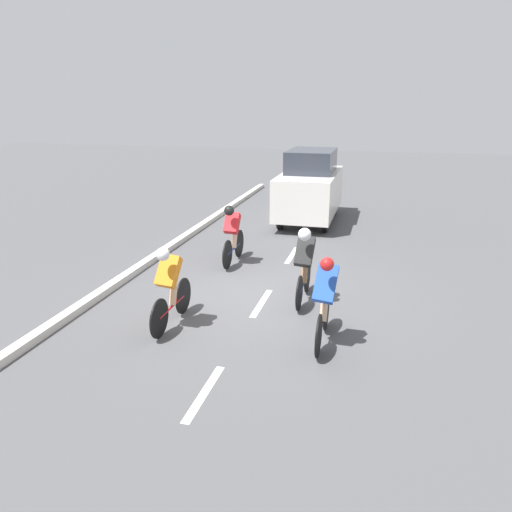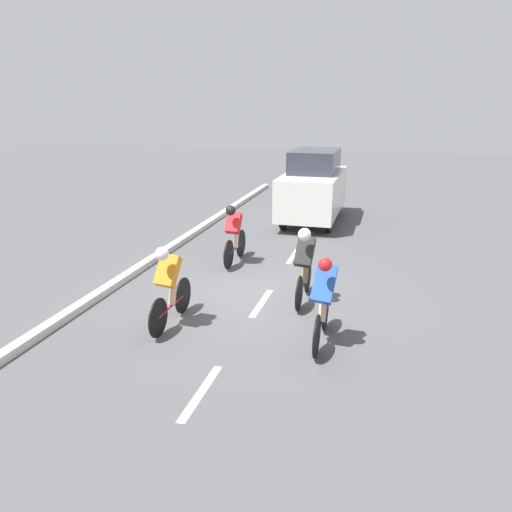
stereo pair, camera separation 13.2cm
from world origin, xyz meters
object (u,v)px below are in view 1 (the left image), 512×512
at_px(cyclist_blue, 325,298).
at_px(support_car, 310,187).
at_px(cyclist_orange, 169,284).
at_px(cyclist_red, 232,232).
at_px(cyclist_black, 304,262).

relative_size(cyclist_blue, support_car, 0.42).
height_order(cyclist_orange, support_car, support_car).
xyz_separation_m(cyclist_orange, cyclist_red, (-0.01, -3.58, -0.02)).
distance_m(cyclist_orange, cyclist_blue, 2.63).
bearing_deg(support_car, cyclist_red, 77.02).
xyz_separation_m(cyclist_orange, cyclist_blue, (-2.63, -0.00, 0.01)).
height_order(cyclist_black, support_car, support_car).
bearing_deg(cyclist_black, cyclist_orange, 38.96).
bearing_deg(cyclist_blue, cyclist_red, -53.79).
bearing_deg(cyclist_red, cyclist_black, 136.42).
bearing_deg(cyclist_orange, cyclist_black, -141.04).
relative_size(cyclist_black, support_car, 0.42).
distance_m(cyclist_black, cyclist_blue, 1.75).
height_order(cyclist_red, support_car, support_car).
bearing_deg(cyclist_blue, cyclist_black, -70.27).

